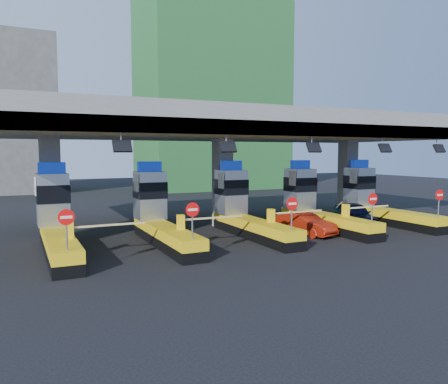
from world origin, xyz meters
name	(u,v)px	position (x,y,z in m)	size (l,w,h in m)	color
ground	(245,235)	(0.00, 0.00, 0.00)	(120.00, 120.00, 0.00)	black
toll_canopy	(223,128)	(0.00, 2.87, 6.13)	(28.00, 12.09, 7.00)	slate
toll_lane_far_left	(56,221)	(-10.00, 0.28, 1.40)	(4.43, 8.00, 4.16)	black
toll_lane_left	(158,215)	(-5.00, 0.28, 1.40)	(4.43, 8.00, 4.16)	black
toll_lane_center	(243,210)	(0.00, 0.28, 1.40)	(4.43, 8.00, 4.16)	black
toll_lane_right	(314,205)	(5.00, 0.28, 1.40)	(4.43, 8.00, 4.16)	black
toll_lane_far_right	(375,201)	(10.00, 0.28, 1.40)	(4.43, 8.00, 4.16)	black
bg_building_scaffold	(211,82)	(12.00, 32.00, 14.00)	(18.00, 12.00, 28.00)	#1E5926
van	(354,214)	(7.66, -0.34, 0.74)	(1.76, 4.37, 1.49)	black
red_car	(303,223)	(2.96, -1.46, 0.64)	(1.35, 3.88, 1.28)	#9D1D0C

